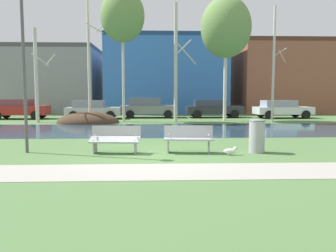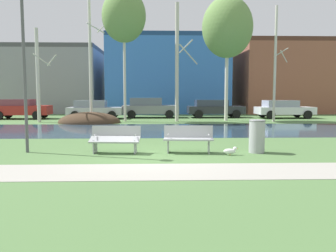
# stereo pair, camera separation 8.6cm
# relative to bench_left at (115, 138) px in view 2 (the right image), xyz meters

# --- Properties ---
(ground_plane) EXTENTS (120.00, 120.00, 0.00)m
(ground_plane) POSITION_rel_bench_left_xyz_m (1.17, 9.31, -0.47)
(ground_plane) COLOR #4C703D
(paved_path_strip) EXTENTS (60.00, 1.80, 0.01)m
(paved_path_strip) POSITION_rel_bench_left_xyz_m (1.17, -2.72, -0.47)
(paved_path_strip) COLOR #9E998E
(paved_path_strip) RESTS_ON ground
(river_band) EXTENTS (80.00, 6.78, 0.01)m
(river_band) POSITION_rel_bench_left_xyz_m (1.17, 7.01, -0.47)
(river_band) COLOR #2D475B
(river_band) RESTS_ON ground
(soil_mound) EXTENTS (4.05, 2.74, 1.44)m
(soil_mound) POSITION_rel_bench_left_xyz_m (-3.05, 11.43, -0.47)
(soil_mound) COLOR #423021
(soil_mound) RESTS_ON ground
(bench_left) EXTENTS (1.64, 0.69, 0.87)m
(bench_left) POSITION_rel_bench_left_xyz_m (0.00, 0.00, 0.00)
(bench_left) COLOR #9EA0A3
(bench_left) RESTS_ON ground
(bench_right) EXTENTS (1.64, 0.69, 0.87)m
(bench_right) POSITION_rel_bench_left_xyz_m (2.37, 0.00, 0.00)
(bench_right) COLOR #9EA0A3
(bench_right) RESTS_ON ground
(trash_bin) EXTENTS (0.53, 0.53, 1.07)m
(trash_bin) POSITION_rel_bench_left_xyz_m (4.58, -0.08, 0.08)
(trash_bin) COLOR #999B9E
(trash_bin) RESTS_ON ground
(seagull) EXTENTS (0.46, 0.17, 0.27)m
(seagull) POSITION_rel_bench_left_xyz_m (3.63, -0.51, -0.34)
(seagull) COLOR white
(seagull) RESTS_ON ground
(streetlamp) EXTENTS (0.32, 0.32, 5.44)m
(streetlamp) POSITION_rel_bench_left_xyz_m (-2.89, 0.21, 3.15)
(streetlamp) COLOR #4C4C51
(streetlamp) RESTS_ON ground
(birch_far_left) EXTENTS (1.45, 2.23, 6.17)m
(birch_far_left) POSITION_rel_bench_left_xyz_m (-6.45, 12.07, 2.67)
(birch_far_left) COLOR beige
(birch_far_left) RESTS_ON ground
(birch_left) EXTENTS (1.55, 2.47, 8.40)m
(birch_left) POSITION_rel_bench_left_xyz_m (-3.14, 12.77, 3.84)
(birch_left) COLOR beige
(birch_left) RESTS_ON ground
(birch_center_left) EXTENTS (2.95, 2.95, 9.10)m
(birch_center_left) POSITION_rel_bench_left_xyz_m (-0.84, 12.68, 6.60)
(birch_center_left) COLOR beige
(birch_center_left) RESTS_ON ground
(birch_center) EXTENTS (1.53, 2.46, 7.99)m
(birch_center) POSITION_rel_bench_left_xyz_m (2.76, 12.57, 3.56)
(birch_center) COLOR #BCB7A8
(birch_center) RESTS_ON ground
(birch_center_right) EXTENTS (3.48, 3.48, 8.53)m
(birch_center_right) POSITION_rel_bench_left_xyz_m (6.21, 12.98, 5.95)
(birch_center_right) COLOR beige
(birch_center_right) RESTS_ON ground
(birch_right) EXTENTS (0.93, 1.63, 7.74)m
(birch_right) POSITION_rel_bench_left_xyz_m (9.34, 12.18, 3.42)
(birch_right) COLOR beige
(birch_right) RESTS_ON ground
(parked_van_nearest_red) EXTENTS (4.18, 2.02, 1.48)m
(parked_van_nearest_red) POSITION_rel_bench_left_xyz_m (-8.91, 15.22, 0.31)
(parked_van_nearest_red) COLOR maroon
(parked_van_nearest_red) RESTS_ON ground
(parked_sedan_second_silver) EXTENTS (4.09, 2.15, 1.40)m
(parked_sedan_second_silver) POSITION_rel_bench_left_xyz_m (-3.42, 15.15, 0.27)
(parked_sedan_second_silver) COLOR #B2B5BC
(parked_sedan_second_silver) RESTS_ON ground
(parked_hatch_third_grey) EXTENTS (4.45, 2.15, 1.57)m
(parked_hatch_third_grey) POSITION_rel_bench_left_xyz_m (0.73, 16.26, 0.35)
(parked_hatch_third_grey) COLOR slate
(parked_hatch_third_grey) RESTS_ON ground
(parked_wagon_fourth_dark) EXTENTS (4.48, 2.06, 1.41)m
(parked_wagon_fourth_dark) POSITION_rel_bench_left_xyz_m (5.92, 16.23, 0.28)
(parked_wagon_fourth_dark) COLOR #282B30
(parked_wagon_fourth_dark) RESTS_ON ground
(parked_suv_fifth_white) EXTENTS (4.34, 2.16, 1.39)m
(parked_suv_fifth_white) POSITION_rel_bench_left_xyz_m (11.13, 15.29, 0.27)
(parked_suv_fifth_white) COLOR silver
(parked_suv_fifth_white) RESTS_ON ground
(building_grey_warehouse) EXTENTS (10.64, 7.81, 6.52)m
(building_grey_warehouse) POSITION_rel_bench_left_xyz_m (-9.80, 24.86, 2.79)
(building_grey_warehouse) COLOR gray
(building_grey_warehouse) RESTS_ON ground
(building_blue_store) EXTENTS (11.56, 8.19, 7.48)m
(building_blue_store) POSITION_rel_bench_left_xyz_m (2.43, 24.30, 3.27)
(building_blue_store) COLOR #3870C6
(building_blue_store) RESTS_ON ground
(building_brick_low) EXTENTS (15.19, 7.89, 7.02)m
(building_brick_low) POSITION_rel_bench_left_xyz_m (17.21, 23.81, 3.04)
(building_brick_low) COLOR brown
(building_brick_low) RESTS_ON ground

